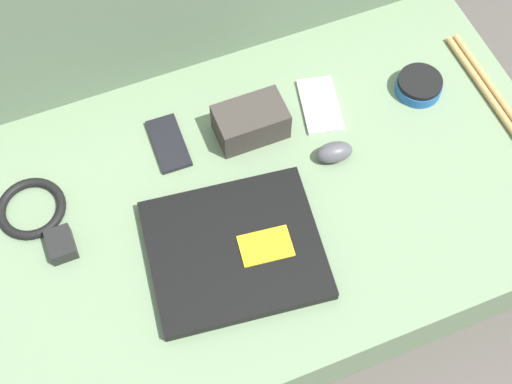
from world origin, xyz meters
TOP-DOWN VIEW (x-y plane):
  - ground_plane at (0.00, 0.00)m, footprint 8.00×8.00m
  - couch_seat at (0.00, 0.00)m, footprint 1.15×0.66m
  - laptop at (-0.07, -0.09)m, footprint 0.33×0.29m
  - computer_mouse at (0.17, 0.02)m, footprint 0.07×0.05m
  - speaker_puck at (0.39, 0.11)m, footprint 0.09×0.09m
  - phone_silver at (-0.11, 0.17)m, footprint 0.06×0.12m
  - phone_black at (0.19, 0.14)m, footprint 0.10×0.14m
  - camera_pouch at (0.04, 0.14)m, footprint 0.13×0.08m
  - charger_brick at (-0.35, 0.03)m, footprint 0.04×0.06m
  - cable_coil at (-0.39, 0.13)m, footprint 0.12×0.12m
  - drumstick_pair at (0.52, 0.02)m, footprint 0.03×0.36m

SIDE VIEW (x-z plane):
  - ground_plane at x=0.00m, z-range 0.00..0.00m
  - couch_seat at x=0.00m, z-range 0.00..0.15m
  - phone_black at x=0.19m, z-range 0.15..0.16m
  - phone_silver at x=-0.11m, z-range 0.15..0.16m
  - drumstick_pair at x=0.52m, z-range 0.15..0.17m
  - cable_coil at x=-0.39m, z-range 0.15..0.17m
  - laptop at x=-0.07m, z-range 0.15..0.18m
  - charger_brick at x=-0.35m, z-range 0.15..0.18m
  - speaker_puck at x=0.39m, z-range 0.15..0.18m
  - computer_mouse at x=0.17m, z-range 0.15..0.19m
  - camera_pouch at x=0.04m, z-range 0.15..0.22m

